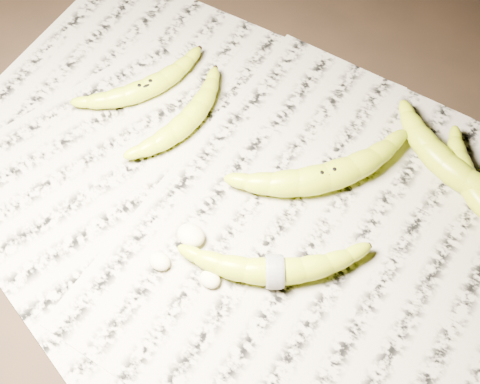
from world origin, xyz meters
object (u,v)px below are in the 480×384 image
Objects in this scene: banana_taped at (275,270)px; banana_upper_b at (447,164)px; banana_left_a at (145,87)px; banana_left_b at (187,119)px; banana_upper_a at (475,189)px; banana_center at (326,176)px.

banana_taped is 0.28m from banana_upper_b.
banana_left_b is at bearing -72.98° from banana_left_a.
banana_taped is at bearing -86.58° from banana_upper_a.
banana_upper_a reaches higher than banana_left_a.
banana_left_a is at bearing 121.28° from banana_taped.
banana_left_b is 0.40m from banana_upper_a.
banana_center reaches higher than banana_left_a.
banana_left_a is at bearing -146.73° from banana_upper_b.
banana_upper_b reaches higher than banana_left_a.
banana_upper_b reaches higher than banana_taped.
banana_center is at bearing 61.69° from banana_taped.
banana_left_a is at bearing -131.80° from banana_upper_a.
banana_left_b is 0.76× the size of banana_center.
banana_center is at bearing -61.71° from banana_left_a.
banana_taped is at bearing -88.17° from banana_left_a.
banana_left_a is 1.06× the size of banana_left_b.
banana_center is 1.15× the size of banana_upper_b.
banana_center is at bearing -79.74° from banana_left_b.
banana_center is at bearing -121.53° from banana_upper_b.
banana_taped is at bearing -115.84° from banana_left_b.
banana_left_a is 0.49m from banana_upper_a.
banana_left_b is at bearing 135.86° from banana_center.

